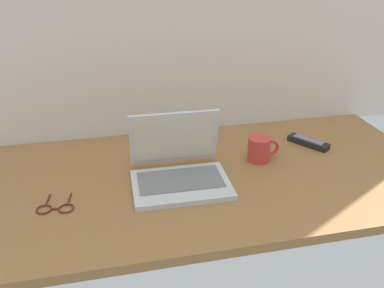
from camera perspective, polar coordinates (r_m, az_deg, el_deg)
desk at (r=1.40m, az=1.98°, el=-4.78°), size 1.60×0.76×0.03m
laptop at (r=1.34m, az=-1.88°, el=-3.35°), size 0.31×0.27×0.21m
coffee_mug at (r=1.48m, az=9.43°, el=-0.68°), size 0.12×0.08×0.09m
remote_control_near at (r=1.65m, az=15.90°, el=0.25°), size 0.13×0.16×0.02m
eyeglasses at (r=1.28m, az=-18.50°, el=-8.46°), size 0.12×0.12×0.01m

